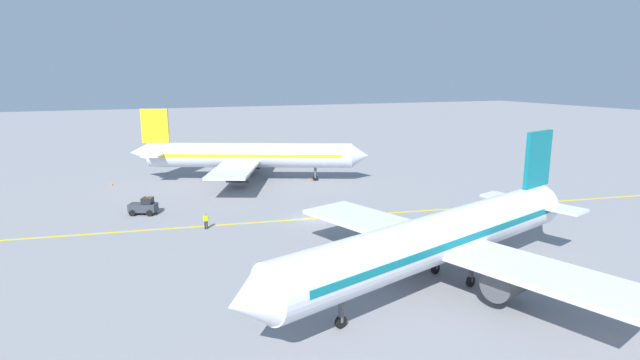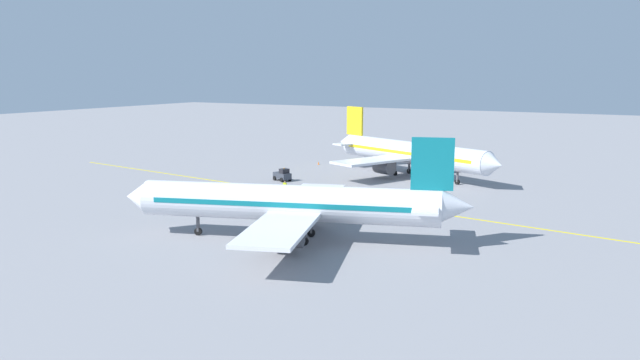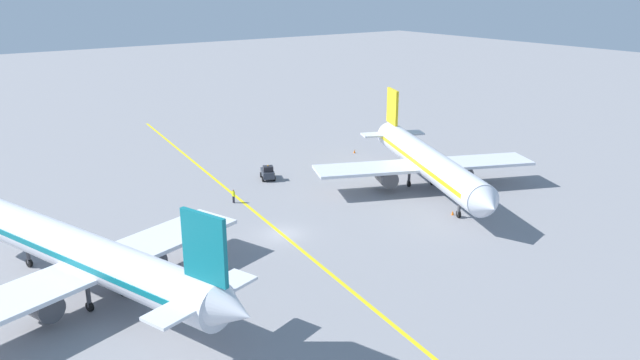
{
  "view_description": "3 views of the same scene",
  "coord_description": "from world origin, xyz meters",
  "views": [
    {
      "loc": [
        49.19,
        -18.66,
        15.39
      ],
      "look_at": [
        -3.36,
        2.14,
        3.5
      ],
      "focal_mm": 28.0,
      "sensor_mm": 36.0,
      "label": 1
    },
    {
      "loc": [
        71.43,
        34.62,
        16.62
      ],
      "look_at": [
        3.4,
        -3.73,
        3.08
      ],
      "focal_mm": 35.0,
      "sensor_mm": 36.0,
      "label": 2
    },
    {
      "loc": [
        31.91,
        51.43,
        25.33
      ],
      "look_at": [
        -5.57,
        -0.93,
        4.68
      ],
      "focal_mm": 35.0,
      "sensor_mm": 36.0,
      "label": 3
    }
  ],
  "objects": [
    {
      "name": "traffic_cone_near_nose",
      "position": [
        -18.72,
        6.52,
        0.28
      ],
      "size": [
        0.32,
        0.32,
        0.55
      ],
      "primitive_type": "cone",
      "color": "orange",
      "rests_on": "ground"
    },
    {
      "name": "apron_yellow_centreline",
      "position": [
        0.0,
        0.0,
        0.0
      ],
      "size": [
        16.17,
        119.01,
        0.01
      ],
      "primitive_type": "cube",
      "rotation": [
        0.0,
        0.0,
        -0.13
      ],
      "color": "yellow",
      "rests_on": "ground"
    },
    {
      "name": "traffic_cone_mid_apron",
      "position": [
        -26.28,
        -20.76,
        0.28
      ],
      "size": [
        0.32,
        0.32,
        0.55
      ],
      "primitive_type": "cone",
      "color": "orange",
      "rests_on": "ground"
    },
    {
      "name": "baggage_tug_dark",
      "position": [
        -8.59,
        -17.14,
        0.9
      ],
      "size": [
        2.64,
        3.35,
        2.11
      ],
      "color": "#333842",
      "rests_on": "ground"
    },
    {
      "name": "airplane_at_gate",
      "position": [
        -22.59,
        -1.79,
        3.71
      ],
      "size": [
        27.8,
        33.84,
        10.6
      ],
      "color": "silver",
      "rests_on": "ground"
    },
    {
      "name": "airplane_adjacent_stand",
      "position": [
        20.04,
        2.53,
        3.71
      ],
      "size": [
        28.21,
        34.61,
        10.6
      ],
      "color": "silver",
      "rests_on": "ground"
    },
    {
      "name": "ground_plane",
      "position": [
        0.0,
        0.0,
        0.0
      ],
      "size": [
        400.0,
        400.0,
        0.0
      ],
      "primitive_type": "plane",
      "color": "gray"
    },
    {
      "name": "ground_crew_worker",
      "position": [
        -0.47,
        -11.52,
        0.91
      ],
      "size": [
        0.27,
        0.58,
        1.68
      ],
      "color": "#23232D",
      "rests_on": "ground"
    }
  ]
}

